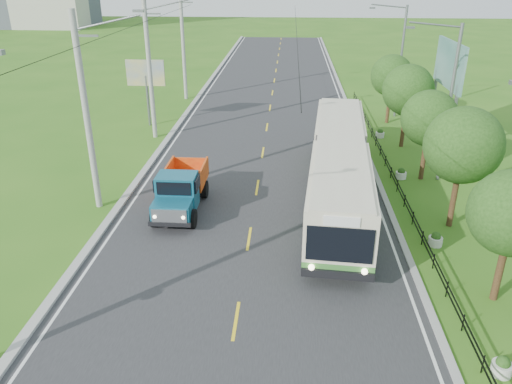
# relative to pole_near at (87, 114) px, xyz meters

# --- Properties ---
(ground) EXTENTS (240.00, 240.00, 0.00)m
(ground) POSITION_rel_pole_near_xyz_m (8.26, -9.00, -5.09)
(ground) COLOR #2F6417
(ground) RESTS_ON ground
(road) EXTENTS (14.00, 120.00, 0.02)m
(road) POSITION_rel_pole_near_xyz_m (8.26, 11.00, -5.08)
(road) COLOR #28282B
(road) RESTS_ON ground
(curb_left) EXTENTS (0.40, 120.00, 0.15)m
(curb_left) POSITION_rel_pole_near_xyz_m (1.06, 11.00, -5.02)
(curb_left) COLOR #9E9E99
(curb_left) RESTS_ON ground
(curb_right) EXTENTS (0.30, 120.00, 0.10)m
(curb_right) POSITION_rel_pole_near_xyz_m (15.41, 11.00, -5.04)
(curb_right) COLOR #9E9E99
(curb_right) RESTS_ON ground
(edge_line_left) EXTENTS (0.12, 120.00, 0.00)m
(edge_line_left) POSITION_rel_pole_near_xyz_m (1.61, 11.00, -5.07)
(edge_line_left) COLOR silver
(edge_line_left) RESTS_ON road
(edge_line_right) EXTENTS (0.12, 120.00, 0.00)m
(edge_line_right) POSITION_rel_pole_near_xyz_m (14.91, 11.00, -5.07)
(edge_line_right) COLOR silver
(edge_line_right) RESTS_ON road
(centre_dash) EXTENTS (0.12, 2.20, 0.00)m
(centre_dash) POSITION_rel_pole_near_xyz_m (8.26, -9.00, -5.07)
(centre_dash) COLOR yellow
(centre_dash) RESTS_ON road
(railing_right) EXTENTS (0.04, 40.00, 0.60)m
(railing_right) POSITION_rel_pole_near_xyz_m (16.26, 5.00, -4.79)
(railing_right) COLOR black
(railing_right) RESTS_ON ground
(pole_near) EXTENTS (3.51, 0.32, 10.00)m
(pole_near) POSITION_rel_pole_near_xyz_m (0.00, 0.00, 0.00)
(pole_near) COLOR gray
(pole_near) RESTS_ON ground
(pole_mid) EXTENTS (3.51, 0.32, 10.00)m
(pole_mid) POSITION_rel_pole_near_xyz_m (0.00, 12.00, 0.00)
(pole_mid) COLOR gray
(pole_mid) RESTS_ON ground
(pole_far) EXTENTS (3.51, 0.32, 10.00)m
(pole_far) POSITION_rel_pole_near_xyz_m (0.00, 24.00, 0.00)
(pole_far) COLOR gray
(pole_far) RESTS_ON ground
(tree_second) EXTENTS (3.18, 3.26, 5.30)m
(tree_second) POSITION_rel_pole_near_xyz_m (18.12, -6.86, -1.57)
(tree_second) COLOR #382314
(tree_second) RESTS_ON ground
(tree_third) EXTENTS (3.60, 3.62, 6.00)m
(tree_third) POSITION_rel_pole_near_xyz_m (18.12, -0.86, -1.11)
(tree_third) COLOR #382314
(tree_third) RESTS_ON ground
(tree_fourth) EXTENTS (3.24, 3.31, 5.40)m
(tree_fourth) POSITION_rel_pole_near_xyz_m (18.12, 5.14, -1.51)
(tree_fourth) COLOR #382314
(tree_fourth) RESTS_ON ground
(tree_fifth) EXTENTS (3.48, 3.52, 5.80)m
(tree_fifth) POSITION_rel_pole_near_xyz_m (18.12, 11.14, -1.24)
(tree_fifth) COLOR #382314
(tree_fifth) RESTS_ON ground
(tree_back) EXTENTS (3.30, 3.36, 5.50)m
(tree_back) POSITION_rel_pole_near_xyz_m (18.12, 17.14, -1.44)
(tree_back) COLOR #382314
(tree_back) RESTS_ON ground
(streetlight_mid) EXTENTS (3.02, 0.20, 9.07)m
(streetlight_mid) POSITION_rel_pole_near_xyz_m (18.90, 5.00, -0.19)
(streetlight_mid) COLOR slate
(streetlight_mid) RESTS_ON ground
(streetlight_far) EXTENTS (3.02, 0.20, 9.07)m
(streetlight_far) POSITION_rel_pole_near_xyz_m (18.90, 19.00, -0.19)
(streetlight_far) COLOR slate
(streetlight_far) RESTS_ON ground
(planter_front) EXTENTS (0.64, 0.64, 0.67)m
(planter_front) POSITION_rel_pole_near_xyz_m (16.86, -11.00, -4.81)
(planter_front) COLOR silver
(planter_front) RESTS_ON ground
(planter_near) EXTENTS (0.64, 0.64, 0.67)m
(planter_near) POSITION_rel_pole_near_xyz_m (16.86, -3.00, -4.81)
(planter_near) COLOR silver
(planter_near) RESTS_ON ground
(planter_mid) EXTENTS (0.64, 0.64, 0.67)m
(planter_mid) POSITION_rel_pole_near_xyz_m (16.86, 5.00, -4.81)
(planter_mid) COLOR silver
(planter_mid) RESTS_ON ground
(planter_far) EXTENTS (0.64, 0.64, 0.67)m
(planter_far) POSITION_rel_pole_near_xyz_m (16.86, 13.00, -4.81)
(planter_far) COLOR silver
(planter_far) RESTS_ON ground
(billboard_left) EXTENTS (3.00, 0.20, 5.20)m
(billboard_left) POSITION_rel_pole_near_xyz_m (-1.24, 15.00, -1.23)
(billboard_left) COLOR slate
(billboard_left) RESTS_ON ground
(billboard_right) EXTENTS (0.24, 6.00, 7.30)m
(billboard_right) POSITION_rel_pole_near_xyz_m (20.56, 11.00, 0.25)
(billboard_right) COLOR slate
(billboard_right) RESTS_ON ground
(bus) EXTENTS (4.25, 17.76, 3.39)m
(bus) POSITION_rel_pole_near_xyz_m (12.75, 1.82, -3.05)
(bus) COLOR #3A7B31
(bus) RESTS_ON ground
(dump_truck) EXTENTS (2.20, 5.52, 2.31)m
(dump_truck) POSITION_rel_pole_near_xyz_m (4.49, -0.16, -3.79)
(dump_truck) COLOR #12546D
(dump_truck) RESTS_ON ground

